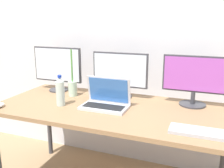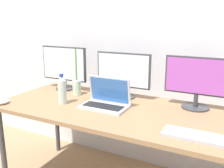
# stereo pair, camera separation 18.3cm
# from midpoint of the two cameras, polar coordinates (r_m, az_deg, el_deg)

# --- Properties ---
(wall_back) EXTENTS (7.00, 0.08, 2.60)m
(wall_back) POSITION_cam_midpoint_polar(r_m,az_deg,el_deg) (2.33, 9.07, 12.33)
(wall_back) COLOR silver
(wall_back) RESTS_ON ground
(work_desk) EXTENTS (1.78, 0.81, 0.74)m
(work_desk) POSITION_cam_midpoint_polar(r_m,az_deg,el_deg) (1.91, 2.77, -6.94)
(work_desk) COLOR #424247
(work_desk) RESTS_ON ground
(monitor_left) EXTENTS (0.47, 0.18, 0.40)m
(monitor_left) POSITION_cam_midpoint_polar(r_m,az_deg,el_deg) (2.35, -8.74, 4.03)
(monitor_left) COLOR #38383D
(monitor_left) RESTS_ON work_desk
(monitor_center) EXTENTS (0.47, 0.21, 0.38)m
(monitor_center) POSITION_cam_midpoint_polar(r_m,az_deg,el_deg) (2.08, 5.06, 2.28)
(monitor_center) COLOR #38383D
(monitor_center) RESTS_ON work_desk
(monitor_right) EXTENTS (0.47, 0.20, 0.38)m
(monitor_right) POSITION_cam_midpoint_polar(r_m,az_deg,el_deg) (1.94, 21.55, 0.68)
(monitor_right) COLOR #38383D
(monitor_right) RESTS_ON work_desk
(laptop_silver) EXTENTS (0.34, 0.21, 0.22)m
(laptop_silver) POSITION_cam_midpoint_polar(r_m,az_deg,el_deg) (1.87, 1.43, -3.76)
(laptop_silver) COLOR silver
(laptop_silver) RESTS_ON work_desk
(keyboard_main) EXTENTS (0.38, 0.13, 0.02)m
(keyboard_main) POSITION_cam_midpoint_polar(r_m,az_deg,el_deg) (1.52, 22.27, -11.14)
(keyboard_main) COLOR #B2B2B7
(keyboard_main) RESTS_ON work_desk
(mouse_by_keyboard) EXTENTS (0.07, 0.11, 0.04)m
(mouse_by_keyboard) POSITION_cam_midpoint_polar(r_m,az_deg,el_deg) (2.09, -21.28, -3.84)
(mouse_by_keyboard) COLOR silver
(mouse_by_keyboard) RESTS_ON work_desk
(water_bottle) EXTENTS (0.07, 0.07, 0.24)m
(water_bottle) POSITION_cam_midpoint_polar(r_m,az_deg,el_deg) (1.95, -8.72, -1.46)
(water_bottle) COLOR silver
(water_bottle) RESTS_ON work_desk
(soda_can_near_keyboard) EXTENTS (0.07, 0.07, 0.13)m
(soda_can_near_keyboard) POSITION_cam_midpoint_polar(r_m,az_deg,el_deg) (2.05, -1.22, -1.85)
(soda_can_near_keyboard) COLOR black
(soda_can_near_keyboard) RESTS_ON work_desk
(bamboo_vase) EXTENTS (0.08, 0.08, 0.40)m
(bamboo_vase) POSITION_cam_midpoint_polar(r_m,az_deg,el_deg) (2.18, -5.68, -0.52)
(bamboo_vase) COLOR #B2D1B7
(bamboo_vase) RESTS_ON work_desk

